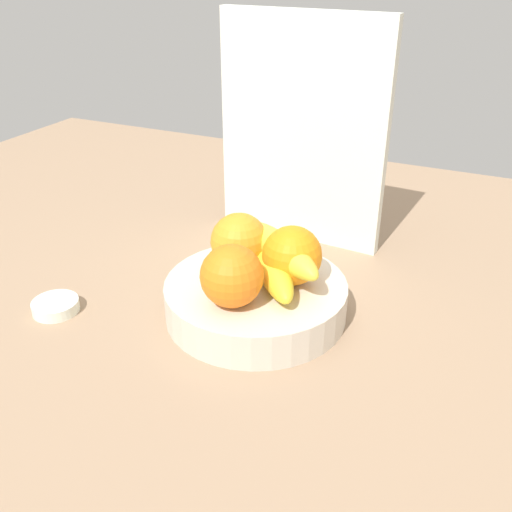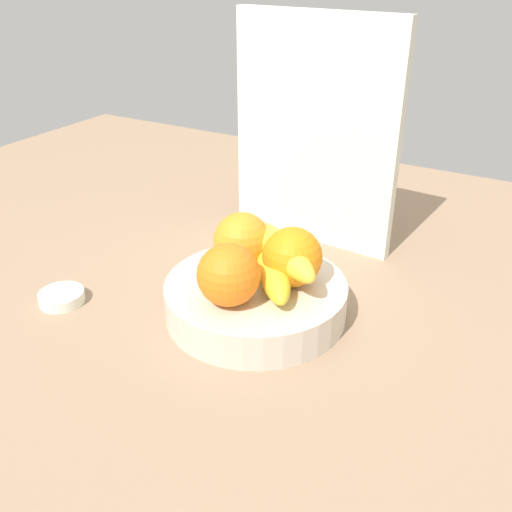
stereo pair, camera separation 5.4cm
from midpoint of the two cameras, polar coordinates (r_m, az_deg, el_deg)
The scene contains 8 objects.
ground_plane at distance 79.36cm, azimuth 0.56°, elevation -6.27°, with size 180.00×140.00×3.00cm, color #9B7C60.
fruit_bowl at distance 76.40cm, azimuth 2.03°, elevation -4.28°, with size 24.14×24.14×4.82cm, color beige.
orange_front_left at distance 69.10cm, azimuth -0.52°, elevation -1.94°, with size 7.80×7.80×7.80cm, color orange.
orange_front_right at distance 73.44cm, azimuth 5.74°, elevation -0.15°, with size 7.80×7.80×7.80cm, color orange.
orange_center at distance 77.18cm, azimuth 0.60°, elevation 1.48°, with size 7.80×7.80×7.80cm, color orange.
banana_bunch at distance 74.47cm, azimuth 4.14°, elevation -0.35°, with size 16.07×16.07×6.20cm.
cutting_board at distance 92.18cm, azimuth 7.53°, elevation 11.96°, with size 28.00×1.80×36.00cm, color white.
jar_lid at distance 83.28cm, azimuth -17.04°, elevation -3.97°, with size 6.25×6.25×1.59cm, color white.
Camera 2 is at (34.21, -55.93, 43.43)cm, focal length 40.17 mm.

